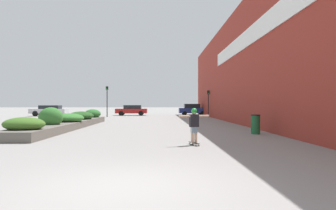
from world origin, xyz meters
TOP-DOWN VIEW (x-y plane):
  - ground_plane at (0.00, 0.00)m, footprint 300.00×300.00m
  - building_wall_right at (6.99, 19.45)m, footprint 0.67×46.45m
  - planter_box at (-5.35, 14.24)m, footprint 2.03×15.47m
  - skateboard at (1.99, 5.74)m, footprint 0.40×0.77m
  - skateboarder at (1.99, 5.74)m, footprint 1.21×0.46m
  - trash_bin at (5.70, 9.91)m, footprint 0.50×0.50m
  - car_leftmost at (-3.44, 36.46)m, footprint 4.40×1.84m
  - car_center_left at (15.70, 34.96)m, footprint 4.45×1.86m
  - car_center_right at (5.26, 37.42)m, footprint 4.05×1.95m
  - car_rightmost at (-14.28, 34.62)m, footprint 4.72×1.98m
  - traffic_light_left at (-5.98, 31.33)m, footprint 0.28×0.30m
  - traffic_light_right at (6.45, 30.56)m, footprint 0.28×0.30m

SIDE VIEW (x-z plane):
  - ground_plane at x=0.00m, z-range 0.00..0.00m
  - skateboard at x=1.99m, z-range 0.02..0.11m
  - planter_box at x=-5.35m, z-range -0.25..1.15m
  - trash_bin at x=5.70m, z-range 0.00..1.03m
  - car_leftmost at x=-3.44m, z-range 0.04..1.49m
  - car_rightmost at x=-14.28m, z-range 0.06..1.49m
  - car_center_left at x=15.70m, z-range 0.04..1.63m
  - car_center_right at x=5.26m, z-range 0.02..1.66m
  - skateboarder at x=1.99m, z-range 0.23..1.56m
  - traffic_light_right at x=6.45m, z-range 0.61..3.88m
  - traffic_light_left at x=-5.98m, z-range 0.66..4.47m
  - building_wall_right at x=6.99m, z-range 0.01..9.24m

